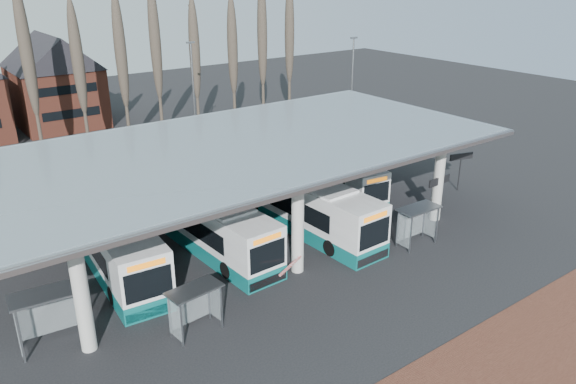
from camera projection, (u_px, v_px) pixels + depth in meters
ground at (325, 289)px, 30.50m from camera, size 140.00×140.00×0.00m
station_canopy at (243, 153)px, 34.35m from camera, size 32.00×16.00×6.34m
poplar_row at (98, 54)px, 51.85m from camera, size 45.10×1.10×14.50m
lamp_post_b at (194, 96)px, 51.22m from camera, size 0.80×0.16×10.17m
lamp_post_c at (352, 88)px, 54.47m from camera, size 0.80×0.16×10.17m
bus_0 at (112, 239)px, 32.38m from camera, size 3.70×12.94×3.55m
bus_1 at (207, 222)px, 34.62m from camera, size 3.17×12.53×3.45m
bus_2 at (302, 204)px, 37.19m from camera, size 3.17×12.97×3.58m
bus_3 at (331, 172)px, 43.54m from camera, size 3.98×11.72×3.19m
shelter_0 at (46, 307)px, 25.28m from camera, size 3.16×1.80×2.81m
shelter_1 at (194, 300)px, 26.36m from camera, size 2.71×1.55×2.40m
shelter_2 at (417, 217)px, 34.79m from camera, size 2.79×1.45×2.56m
info_sign_0 at (439, 184)px, 37.84m from camera, size 2.13×0.23×3.16m
info_sign_1 at (461, 159)px, 43.07m from camera, size 2.00×0.66×3.04m
barrier at (289, 266)px, 30.91m from camera, size 2.27×1.17×1.23m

